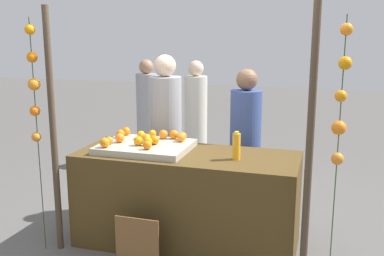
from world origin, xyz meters
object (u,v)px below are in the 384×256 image
object	(u,v)px
orange_0	(126,131)
vendor_right	(245,151)
orange_1	(174,134)
chalkboard_sign	(138,245)
stall_counter	(187,199)
juice_bottle	(236,146)
vendor_left	(166,140)

from	to	relation	value
orange_0	vendor_right	size ratio (longest dim) A/B	0.05
orange_1	chalkboard_sign	xyz separation A→B (m)	(-0.02, -0.85, -0.73)
stall_counter	orange_1	size ratio (longest dim) A/B	23.34
stall_counter	orange_0	world-z (taller)	orange_0
orange_1	juice_bottle	world-z (taller)	juice_bottle
juice_bottle	chalkboard_sign	world-z (taller)	juice_bottle
orange_1	vendor_left	size ratio (longest dim) A/B	0.05
orange_0	vendor_left	xyz separation A→B (m)	(0.25, 0.44, -0.17)
stall_counter	juice_bottle	xyz separation A→B (m)	(0.45, -0.06, 0.54)
orange_1	chalkboard_sign	bearing A→B (deg)	-91.63
vendor_right	vendor_left	bearing A→B (deg)	178.96
juice_bottle	vendor_right	bearing A→B (deg)	94.53
stall_counter	vendor_right	distance (m)	0.85
juice_bottle	vendor_right	xyz separation A→B (m)	(-0.06, 0.75, -0.24)
orange_0	vendor_left	bearing A→B (deg)	60.66
orange_0	stall_counter	bearing A→B (deg)	-20.16
juice_bottle	vendor_right	world-z (taller)	vendor_right
juice_bottle	chalkboard_sign	xyz separation A→B (m)	(-0.69, -0.54, -0.75)
stall_counter	orange_1	world-z (taller)	orange_1
stall_counter	chalkboard_sign	xyz separation A→B (m)	(-0.23, -0.59, -0.20)
orange_1	vendor_right	bearing A→B (deg)	35.72
orange_0	vendor_left	world-z (taller)	vendor_left
orange_0	orange_1	xyz separation A→B (m)	(0.50, -0.01, 0.00)
orange_1	vendor_left	xyz separation A→B (m)	(-0.25, 0.45, -0.17)
orange_1	stall_counter	bearing A→B (deg)	-50.51
chalkboard_sign	vendor_left	bearing A→B (deg)	99.92
stall_counter	juice_bottle	world-z (taller)	juice_bottle
vendor_left	vendor_right	world-z (taller)	vendor_left
chalkboard_sign	vendor_left	size ratio (longest dim) A/B	0.28
stall_counter	juice_bottle	bearing A→B (deg)	-7.09
orange_1	chalkboard_sign	size ratio (longest dim) A/B	0.18
vendor_right	stall_counter	bearing A→B (deg)	-119.84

